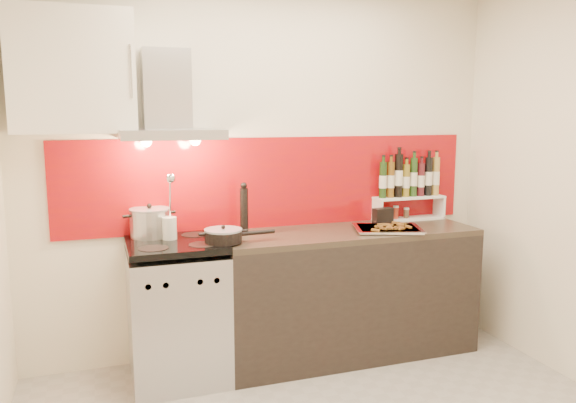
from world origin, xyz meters
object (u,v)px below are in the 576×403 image
object	(u,v)px
range_stove	(178,312)
stock_pot	(150,222)
saute_pan	(225,236)
counter	(348,292)
baking_tray	(388,228)
pepper_mill	(244,209)

from	to	relation	value
range_stove	stock_pot	distance (m)	0.61
saute_pan	counter	bearing A→B (deg)	8.18
range_stove	saute_pan	size ratio (longest dim) A/B	1.98
baking_tray	saute_pan	bearing A→B (deg)	-178.71
stock_pot	pepper_mill	xyz separation A→B (m)	(0.61, -0.08, 0.07)
stock_pot	pepper_mill	distance (m)	0.62
counter	stock_pot	size ratio (longest dim) A/B	6.99
counter	saute_pan	distance (m)	1.05
baking_tray	stock_pot	bearing A→B (deg)	169.73
baking_tray	range_stove	bearing A→B (deg)	176.05
counter	baking_tray	xyz separation A→B (m)	(0.25, -0.10, 0.47)
saute_pan	baking_tray	distance (m)	1.16
saute_pan	pepper_mill	bearing A→B (deg)	51.78
range_stove	saute_pan	world-z (taller)	saute_pan
range_stove	baking_tray	distance (m)	1.53
range_stove	pepper_mill	size ratio (longest dim) A/B	2.58
counter	saute_pan	bearing A→B (deg)	-171.82
counter	pepper_mill	size ratio (longest dim) A/B	5.11
stock_pot	baking_tray	xyz separation A→B (m)	(1.59, -0.29, -0.09)
baking_tray	pepper_mill	bearing A→B (deg)	167.73
range_stove	saute_pan	bearing A→B (deg)	-23.65
stock_pot	range_stove	bearing A→B (deg)	-53.88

